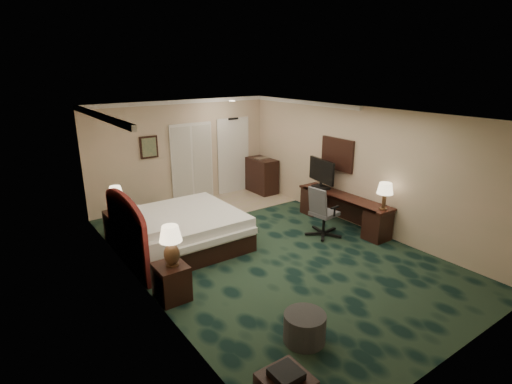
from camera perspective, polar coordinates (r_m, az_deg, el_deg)
floor at (r=8.02m, az=1.73°, el=-8.42°), size 5.00×7.50×0.00m
ceiling at (r=7.26m, az=1.93°, el=11.12°), size 5.00×7.50×0.00m
wall_back at (r=10.67m, az=-10.50°, el=5.58°), size 5.00×0.00×2.70m
wall_front at (r=5.27m, az=27.62°, el=-8.88°), size 5.00×0.00×2.70m
wall_left at (r=6.41m, az=-16.31°, el=-2.92°), size 0.00×7.50×2.70m
wall_right at (r=9.21m, az=14.34°, el=3.43°), size 0.00×7.50×2.70m
crown_molding at (r=7.26m, az=1.92°, el=10.72°), size 5.00×7.50×0.10m
tile_patch at (r=10.71m, az=-3.79°, el=-1.58°), size 3.20×1.70×0.01m
headboard at (r=7.55m, az=-18.04°, el=-5.23°), size 0.12×2.00×1.40m
entry_door at (r=11.42m, az=-3.29°, el=5.10°), size 1.02×0.06×2.18m
closet_doors at (r=10.80m, az=-9.12°, el=4.17°), size 1.20×0.06×2.10m
wall_art at (r=10.24m, az=-15.05°, el=6.21°), size 0.45×0.06×0.55m
wall_mirror at (r=9.52m, az=11.54°, el=5.32°), size 0.05×0.95×0.75m
bed at (r=8.19m, az=-10.51°, el=-5.45°), size 2.22×2.06×0.70m
nightstand_near at (r=6.54m, az=-11.98°, el=-12.43°), size 0.46×0.53×0.58m
nightstand_far at (r=8.82m, az=-18.91°, el=-4.70°), size 0.51×0.58×0.63m
lamp_near at (r=6.25m, az=-12.02°, el=-7.54°), size 0.37×0.37×0.66m
lamp_far at (r=8.56m, az=-19.33°, el=-1.08°), size 0.33×0.33×0.58m
bed_bench at (r=8.68m, az=-3.42°, el=-4.79°), size 0.69×1.33×0.43m
ottoman at (r=5.63m, az=6.95°, el=-18.67°), size 0.68×0.68×0.40m
desk at (r=9.35m, az=12.31°, el=-2.61°), size 0.53×2.44×0.70m
tv at (r=9.61m, az=9.33°, el=2.57°), size 0.22×0.92×0.72m
desk_lamp at (r=8.51m, az=17.89°, el=-0.55°), size 0.41×0.41×0.57m
desk_chair at (r=8.64m, az=9.75°, el=-2.69°), size 0.72×0.68×1.12m
minibar at (r=11.49m, az=0.84°, el=2.36°), size 0.52×0.94×0.99m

